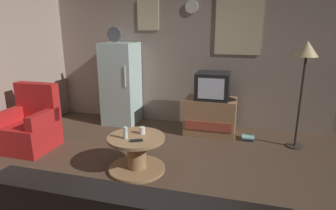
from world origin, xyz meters
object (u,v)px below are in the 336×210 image
coffee_table (137,153)px  armchair (31,126)px  fridge (121,83)px  remote_control (136,140)px  wine_glass (125,133)px  book_stack (248,138)px  mug_ceramic_white (142,130)px  standing_lamp (306,57)px  crt_tv (213,86)px  tv_stand (210,116)px

coffee_table → armchair: bearing=172.4°
fridge → remote_control: 2.12m
wine_glass → book_stack: 2.16m
coffee_table → mug_ceramic_white: size_ratio=8.00×
standing_lamp → wine_glass: 2.71m
crt_tv → book_stack: bearing=-12.8°
tv_stand → armchair: size_ratio=0.87×
mug_ceramic_white → armchair: size_ratio=0.09×
remote_control → armchair: 1.89m
armchair → book_stack: (3.15, 1.17, -0.30)m
coffee_table → armchair: armchair is taller
crt_tv → wine_glass: (-0.84, -1.65, -0.30)m
coffee_table → wine_glass: 0.33m
coffee_table → fridge: bearing=119.7°
remote_control → book_stack: (1.30, 1.55, -0.43)m
fridge → armchair: (-0.82, -1.46, -0.42)m
standing_lamp → coffee_table: (-2.06, -1.34, -1.13)m
tv_stand → mug_ceramic_white: size_ratio=9.33×
fridge → book_stack: size_ratio=9.13×
fridge → coffee_table: (0.97, -1.69, -0.53)m
standing_lamp → coffee_table: bearing=-147.0°
book_stack → tv_stand: bearing=167.5°
crt_tv → armchair: size_ratio=0.56×
standing_lamp → mug_ceramic_white: 2.51m
crt_tv → standing_lamp: standing_lamp is taller
mug_ceramic_white → remote_control: (0.02, -0.25, -0.03)m
crt_tv → book_stack: crt_tv is taller
crt_tv → remote_control: (-0.68, -1.69, -0.37)m
standing_lamp → book_stack: (-0.69, 0.08, -1.32)m
crt_tv → mug_ceramic_white: 1.64m
coffee_table → wine_glass: size_ratio=4.80×
fridge → coffee_table: bearing=-60.3°
tv_stand → coffee_table: bearing=-115.0°
fridge → coffee_table: 2.02m
tv_stand → standing_lamp: (1.33, -0.22, 1.05)m
tv_stand → coffee_table: tv_stand is taller
fridge → remote_control: bearing=-60.7°
mug_ceramic_white → remote_control: bearing=-85.1°
tv_stand → armchair: armchair is taller
tv_stand → crt_tv: size_ratio=1.56×
mug_ceramic_white → tv_stand: bearing=64.6°
fridge → book_stack: fridge is taller
crt_tv → armchair: bearing=-152.5°
coffee_table → mug_ceramic_white: (0.04, 0.11, 0.27)m
crt_tv → mug_ceramic_white: bearing=-116.1°
coffee_table → mug_ceramic_white: 0.30m
standing_lamp → armchair: (-3.84, -1.10, -1.02)m
tv_stand → standing_lamp: bearing=-9.3°
coffee_table → standing_lamp: bearing=33.0°
remote_control → coffee_table: bearing=87.3°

